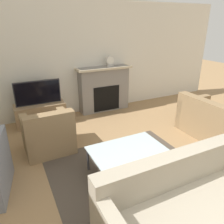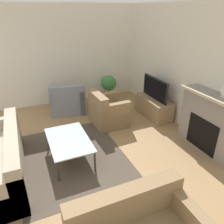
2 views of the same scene
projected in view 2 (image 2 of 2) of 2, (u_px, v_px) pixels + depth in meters
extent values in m
cube|color=silver|center=(198.00, 73.00, 4.52)|extent=(8.74, 0.06, 2.70)
cube|color=silver|center=(55.00, 56.00, 6.04)|extent=(0.06, 7.76, 2.70)
cube|color=#4C4238|center=(72.00, 157.00, 4.16)|extent=(2.33, 1.91, 0.00)
cube|color=gray|center=(210.00, 123.00, 4.18)|extent=(1.30, 0.33, 1.16)
cube|color=black|center=(201.00, 134.00, 4.21)|extent=(0.72, 0.01, 0.65)
cube|color=beige|center=(215.00, 96.00, 3.93)|extent=(1.42, 0.39, 0.05)
cube|color=#997A56|center=(154.00, 107.00, 5.66)|extent=(1.10, 0.47, 0.48)
cube|color=#232328|center=(155.00, 88.00, 5.44)|extent=(0.99, 0.05, 0.54)
cube|color=black|center=(154.00, 89.00, 5.43)|extent=(0.95, 0.01, 0.50)
cube|color=#9E937F|center=(13.00, 143.00, 3.50)|extent=(1.98, 0.20, 0.40)
cube|color=#8C704C|center=(126.00, 204.00, 2.41)|extent=(0.20, 1.39, 0.40)
cube|color=gray|center=(68.00, 104.00, 5.93)|extent=(0.93, 1.00, 0.42)
cube|color=gray|center=(67.00, 94.00, 5.49)|extent=(0.35, 0.90, 0.40)
cube|color=gray|center=(81.00, 99.00, 5.95)|extent=(0.80, 0.28, 0.66)
cube|color=gray|center=(53.00, 101.00, 5.80)|extent=(0.80, 0.28, 0.66)
cube|color=#8C704C|center=(109.00, 116.00, 5.29)|extent=(0.85, 0.78, 0.42)
cube|color=#8C704C|center=(98.00, 102.00, 5.00)|extent=(0.84, 0.22, 0.40)
cube|color=#8C704C|center=(115.00, 117.00, 4.95)|extent=(0.16, 0.76, 0.66)
cube|color=#8C704C|center=(103.00, 106.00, 5.52)|extent=(0.16, 0.76, 0.66)
cylinder|color=#333338|center=(48.00, 139.00, 4.39)|extent=(0.04, 0.04, 0.39)
cylinder|color=#333338|center=(58.00, 171.00, 3.52)|extent=(0.04, 0.04, 0.39)
cylinder|color=#333338|center=(78.00, 132.00, 4.61)|extent=(0.04, 0.04, 0.39)
cylinder|color=#333338|center=(95.00, 161.00, 3.74)|extent=(0.04, 0.04, 0.39)
cube|color=silver|center=(69.00, 140.00, 3.98)|extent=(1.13, 0.71, 0.02)
cylinder|color=beige|center=(109.00, 96.00, 6.75)|extent=(0.22, 0.22, 0.20)
cylinder|color=#4C3823|center=(109.00, 91.00, 6.68)|extent=(0.03, 0.03, 0.14)
sphere|color=#387F3D|center=(109.00, 83.00, 6.57)|extent=(0.45, 0.45, 0.45)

